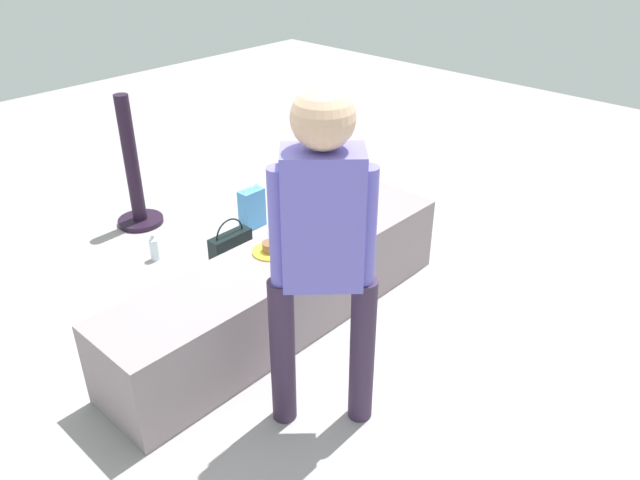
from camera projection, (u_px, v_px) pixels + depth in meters
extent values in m
plane|color=#9D9698|center=(286.00, 323.00, 3.87)|extent=(12.00, 12.00, 0.00)
cube|color=gray|center=(285.00, 289.00, 3.75)|extent=(2.38, 0.52, 0.51)
cylinder|color=#25184A|center=(325.00, 240.00, 3.69)|extent=(0.08, 0.25, 0.08)
cylinder|color=#25184A|center=(338.00, 233.00, 3.76)|extent=(0.08, 0.25, 0.08)
cube|color=#EB4D47|center=(318.00, 209.00, 3.72)|extent=(0.21, 0.14, 0.28)
sphere|color=#DBAD8C|center=(318.00, 175.00, 3.61)|extent=(0.16, 0.16, 0.16)
cylinder|color=#DBAD8C|center=(304.00, 216.00, 3.65)|extent=(0.05, 0.05, 0.21)
cylinder|color=#DBAD8C|center=(331.00, 204.00, 3.80)|extent=(0.05, 0.05, 0.21)
cylinder|color=#35253E|center=(362.00, 352.00, 2.99)|extent=(0.12, 0.12, 0.82)
cylinder|color=#35253E|center=(283.00, 353.00, 2.99)|extent=(0.12, 0.12, 0.82)
cube|color=#675FC7|center=(323.00, 219.00, 2.63)|extent=(0.40, 0.40, 0.63)
sphere|color=#DBAD8C|center=(323.00, 118.00, 2.41)|extent=(0.26, 0.26, 0.26)
cylinder|color=#675FC7|center=(365.00, 231.00, 2.66)|extent=(0.10, 0.10, 0.60)
cylinder|color=#675FC7|center=(280.00, 232.00, 2.66)|extent=(0.10, 0.10, 0.60)
cylinder|color=yellow|center=(271.00, 251.00, 3.63)|extent=(0.22, 0.22, 0.01)
cylinder|color=olive|center=(271.00, 247.00, 3.62)|extent=(0.10, 0.10, 0.04)
cylinder|color=brown|center=(271.00, 243.00, 3.60)|extent=(0.10, 0.10, 0.01)
cube|color=silver|center=(280.00, 247.00, 3.66)|extent=(0.11, 0.04, 0.00)
cube|color=#4C99E0|center=(252.00, 208.00, 4.90)|extent=(0.20, 0.11, 0.32)
torus|color=white|center=(247.00, 192.00, 4.79)|extent=(0.08, 0.01, 0.08)
torus|color=white|center=(255.00, 188.00, 4.85)|extent=(0.08, 0.01, 0.08)
cylinder|color=black|center=(141.00, 221.00, 5.02)|extent=(0.36, 0.36, 0.04)
cylinder|color=black|center=(131.00, 160.00, 4.76)|extent=(0.11, 0.11, 1.02)
cylinder|color=silver|center=(154.00, 250.00, 4.50)|extent=(0.06, 0.06, 0.16)
cone|color=silver|center=(153.00, 238.00, 4.45)|extent=(0.06, 0.06, 0.03)
cylinder|color=white|center=(152.00, 235.00, 4.44)|extent=(0.03, 0.03, 0.02)
cylinder|color=red|center=(291.00, 260.00, 4.43)|extent=(0.07, 0.07, 0.09)
cube|color=black|center=(231.00, 247.00, 4.48)|extent=(0.33, 0.11, 0.21)
torus|color=black|center=(230.00, 234.00, 4.43)|extent=(0.24, 0.01, 0.24)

